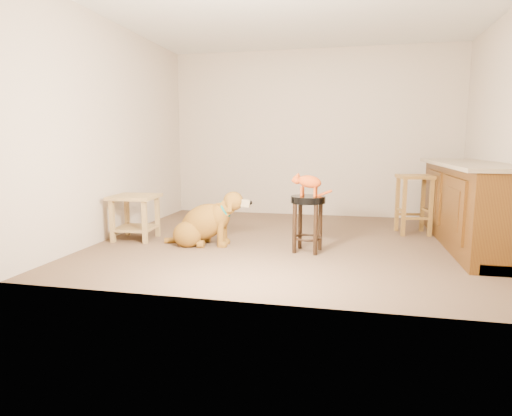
% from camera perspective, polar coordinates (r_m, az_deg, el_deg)
% --- Properties ---
extents(floor, '(4.50, 4.00, 0.01)m').
position_cam_1_polar(floor, '(5.07, 5.36, -4.54)').
color(floor, brown).
rests_on(floor, ground).
extents(room_shell, '(4.54, 4.04, 2.62)m').
position_cam_1_polar(room_shell, '(4.97, 5.64, 14.65)').
color(room_shell, '#BFAF9A').
rests_on(room_shell, ground).
extents(cabinet_run, '(0.70, 2.56, 0.94)m').
position_cam_1_polar(cabinet_run, '(5.42, 26.69, 0.16)').
color(cabinet_run, '#502E0E').
rests_on(cabinet_run, ground).
extents(padded_stool, '(0.37, 0.37, 0.60)m').
position_cam_1_polar(padded_stool, '(4.56, 6.93, -0.58)').
color(padded_stool, black).
rests_on(padded_stool, ground).
extents(wood_stool, '(0.46, 0.46, 0.75)m').
position_cam_1_polar(wood_stool, '(5.81, 20.28, 0.59)').
color(wood_stool, brown).
rests_on(wood_stool, ground).
extents(side_table, '(0.55, 0.55, 0.54)m').
position_cam_1_polar(side_table, '(5.33, -15.81, -0.31)').
color(side_table, '#9A7C47').
rests_on(side_table, ground).
extents(golden_retriever, '(1.05, 0.53, 0.66)m').
position_cam_1_polar(golden_retriever, '(4.90, -6.87, -2.07)').
color(golden_retriever, brown).
rests_on(golden_retriever, ground).
extents(tabby_kitten, '(0.43, 0.16, 0.27)m').
position_cam_1_polar(tabby_kitten, '(4.52, 6.88, 3.43)').
color(tabby_kitten, '#98370F').
rests_on(tabby_kitten, padded_stool).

